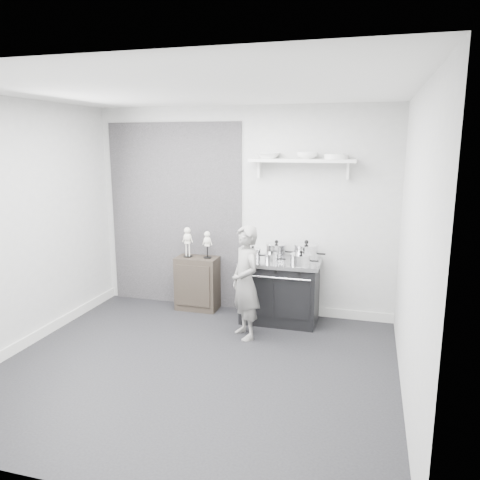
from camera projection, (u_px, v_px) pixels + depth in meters
name	position (u px, v px, depth m)	size (l,w,h in m)	color
ground	(195.00, 367.00, 4.75)	(4.00, 4.00, 0.00)	black
room_shell	(188.00, 205.00, 4.58)	(4.02, 3.62, 2.71)	#AEAEAB
wall_shelf	(302.00, 161.00, 5.71)	(1.30, 0.26, 0.24)	silver
stove	(280.00, 291.00, 5.91)	(0.99, 0.62, 0.79)	black
side_cabinet	(197.00, 283.00, 6.35)	(0.56, 0.33, 0.73)	black
child	(245.00, 282.00, 5.36)	(0.48, 0.32, 1.32)	slate
pot_front_left	(253.00, 254.00, 5.83)	(0.29, 0.20, 0.18)	silver
pot_back_left	(276.00, 251.00, 5.95)	(0.36, 0.27, 0.23)	silver
pot_back_right	(306.00, 252.00, 5.80)	(0.39, 0.30, 0.26)	silver
pot_front_right	(301.00, 259.00, 5.59)	(0.34, 0.25, 0.18)	silver
pot_front_center	(272.00, 258.00, 5.72)	(0.26, 0.17, 0.14)	silver
skeleton_full	(188.00, 240.00, 6.26)	(0.13, 0.08, 0.47)	silver
skeleton_torso	(207.00, 243.00, 6.19)	(0.12, 0.08, 0.42)	silver
bowl_large	(268.00, 156.00, 5.80)	(0.30, 0.30, 0.07)	white
bowl_small	(307.00, 156.00, 5.67)	(0.26, 0.26, 0.08)	white
plate_stack	(336.00, 157.00, 5.59)	(0.28, 0.28, 0.06)	white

